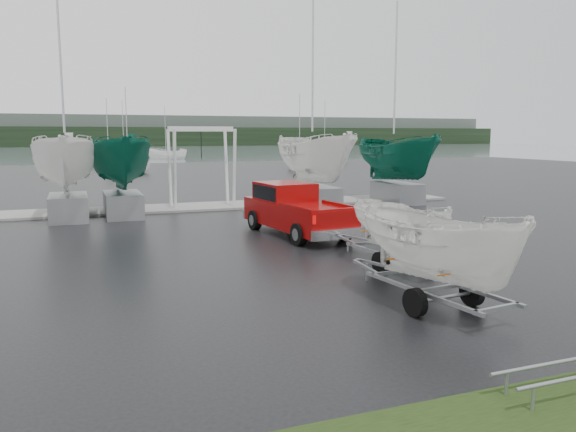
{
  "coord_description": "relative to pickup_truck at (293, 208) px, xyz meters",
  "views": [
    {
      "loc": [
        -4.86,
        -15.28,
        3.73
      ],
      "look_at": [
        1.29,
        0.94,
        1.2
      ],
      "focal_mm": 35.0,
      "sensor_mm": 36.0,
      "label": 1
    }
  ],
  "objects": [
    {
      "name": "ground_plane",
      "position": [
        -2.76,
        -4.24,
        -0.99
      ],
      "size": [
        120.0,
        120.0,
        0.0
      ],
      "primitive_type": "plane",
      "color": "black",
      "rests_on": "ground"
    },
    {
      "name": "far_hill",
      "position": [
        -2.76,
        173.76,
        4.01
      ],
      "size": [
        300.0,
        6.0,
        10.0
      ],
      "primitive_type": "cube",
      "color": "#4C5651",
      "rests_on": "ground"
    },
    {
      "name": "lake",
      "position": [
        -2.76,
        95.76,
        -0.99
      ],
      "size": [
        300.0,
        300.0,
        0.0
      ],
      "primitive_type": "plane",
      "color": "slate",
      "rests_on": "ground"
    },
    {
      "name": "moored_boat_1",
      "position": [
        -3.77,
        50.99,
        -0.98
      ],
      "size": [
        4.07,
        4.11,
        12.08
      ],
      "rotation": [
        0.0,
        0.0,
        3.55
      ],
      "color": "white",
      "rests_on": "ground"
    },
    {
      "name": "keelboat_3",
      "position": [
        8.89,
        7.06,
        3.12
      ],
      "size": [
        2.58,
        3.2,
        10.75
      ],
      "color": "gray",
      "rests_on": "ground"
    },
    {
      "name": "moored_boat_7",
      "position": [
        -1.59,
        55.89,
        -0.98
      ],
      "size": [
        3.11,
        3.16,
        11.37
      ],
      "rotation": [
        0.0,
        0.0,
        2.89
      ],
      "color": "white",
      "rests_on": "ground"
    },
    {
      "name": "keelboat_0",
      "position": [
        -7.97,
        6.76,
        3.2
      ],
      "size": [
        2.63,
        3.2,
        10.8
      ],
      "color": "gray",
      "rests_on": "ground"
    },
    {
      "name": "boat_hoist",
      "position": [
        -1.58,
        8.76,
        1.68
      ],
      "size": [
        3.3,
        2.18,
        4.12
      ],
      "color": "silver",
      "rests_on": "ground"
    },
    {
      "name": "pickup_truck",
      "position": [
        0.0,
        0.0,
        0.0
      ],
      "size": [
        2.61,
        5.87,
        1.89
      ],
      "rotation": [
        0.0,
        0.0,
        0.12
      ],
      "color": "#810707",
      "rests_on": "ground"
    },
    {
      "name": "trailer_hitched",
      "position": [
        0.74,
        -6.29,
        1.34
      ],
      "size": [
        1.84,
        3.71,
        4.25
      ],
      "rotation": [
        0.0,
        0.0,
        0.12
      ],
      "color": "gray",
      "rests_on": "ground"
    },
    {
      "name": "moored_boat_2",
      "position": [
        15.01,
        36.57,
        -0.98
      ],
      "size": [
        3.16,
        3.18,
        10.98
      ],
      "rotation": [
        0.0,
        0.0,
        2.53
      ],
      "color": "white",
      "rests_on": "ground"
    },
    {
      "name": "moored_boat_3",
      "position": [
        22.63,
        46.84,
        -0.98
      ],
      "size": [
        2.98,
        2.94,
        11.13
      ],
      "rotation": [
        0.0,
        0.0,
        4.43
      ],
      "color": "white",
      "rests_on": "ground"
    },
    {
      "name": "keelboat_2",
      "position": [
        3.88,
        6.76,
        3.31
      ],
      "size": [
        2.7,
        3.2,
        10.87
      ],
      "color": "gray",
      "rests_on": "ground"
    },
    {
      "name": "trailer_parked",
      "position": [
        -0.44,
        -9.72,
        1.78
      ],
      "size": [
        1.94,
        3.72,
        5.11
      ],
      "rotation": [
        0.0,
        0.0,
        0.12
      ],
      "color": "gray",
      "rests_on": "ground"
    },
    {
      "name": "treeline",
      "position": [
        -2.76,
        165.76,
        2.01
      ],
      "size": [
        300.0,
        8.0,
        6.0
      ],
      "primitive_type": "cube",
      "color": "black",
      "rests_on": "ground"
    },
    {
      "name": "dock",
      "position": [
        -2.76,
        8.76,
        -0.94
      ],
      "size": [
        30.0,
        3.0,
        0.12
      ],
      "primitive_type": "cube",
      "color": "gray",
      "rests_on": "ground"
    },
    {
      "name": "keelboat_1",
      "position": [
        -5.65,
        6.96,
        3.14
      ],
      "size": [
        2.59,
        3.2,
        7.99
      ],
      "color": "gray",
      "rests_on": "ground"
    },
    {
      "name": "moored_boat_5",
      "position": [
        5.58,
        68.02,
        -0.98
      ],
      "size": [
        3.75,
        3.74,
        11.51
      ],
      "rotation": [
        0.0,
        0.0,
        4.06
      ],
      "color": "white",
      "rests_on": "ground"
    },
    {
      "name": "moored_boat_6",
      "position": [
        -3.0,
        34.15,
        -0.98
      ],
      "size": [
        2.97,
        2.97,
        10.76
      ],
      "rotation": [
        0.0,
        0.0,
        5.44
      ],
      "color": "white",
      "rests_on": "ground"
    }
  ]
}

